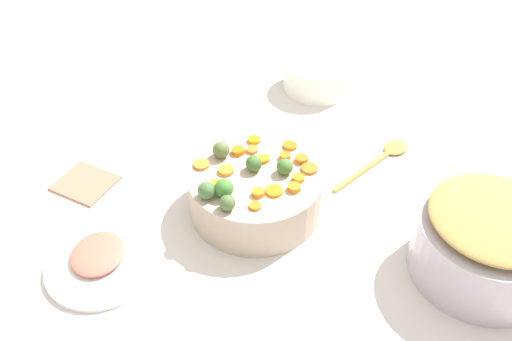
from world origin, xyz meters
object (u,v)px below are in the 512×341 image
at_px(wooden_spoon, 387,154).
at_px(casserole_dish, 319,75).
at_px(metal_pot, 485,248).
at_px(ham_plate, 101,265).
at_px(serving_bowl_carrots, 256,192).

distance_m(wooden_spoon, casserole_dish, 0.35).
bearing_deg(wooden_spoon, metal_pot, -72.18).
bearing_deg(ham_plate, casserole_dish, 53.82).
distance_m(serving_bowl_carrots, ham_plate, 0.35).
distance_m(metal_pot, casserole_dish, 0.72).
distance_m(metal_pot, wooden_spoon, 0.38).
height_order(metal_pot, ham_plate, metal_pot).
xyz_separation_m(wooden_spoon, ham_plate, (-0.63, -0.35, 0.00)).
distance_m(metal_pot, ham_plate, 0.75).
relative_size(serving_bowl_carrots, metal_pot, 1.07).
relative_size(serving_bowl_carrots, casserole_dish, 1.46).
distance_m(casserole_dish, ham_plate, 0.83).
height_order(metal_pot, wooden_spoon, metal_pot).
bearing_deg(wooden_spoon, casserole_dish, 114.50).
bearing_deg(ham_plate, metal_pot, -0.48).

